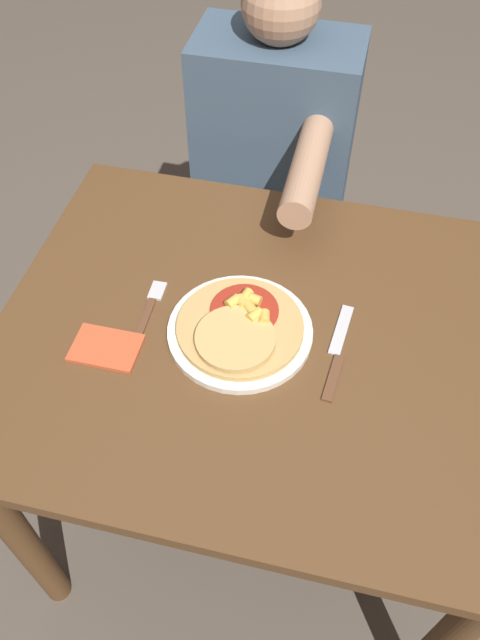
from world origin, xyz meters
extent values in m
plane|color=brown|center=(0.00, 0.00, 0.00)|extent=(8.00, 8.00, 0.00)
cube|color=brown|center=(0.00, 0.00, 0.75)|extent=(1.00, 0.82, 0.03)
cylinder|color=brown|center=(-0.44, -0.35, 0.37)|extent=(0.06, 0.06, 0.73)
cylinder|color=brown|center=(-0.44, 0.35, 0.37)|extent=(0.06, 0.06, 0.73)
cylinder|color=brown|center=(0.44, 0.35, 0.37)|extent=(0.06, 0.06, 0.73)
cylinder|color=silver|center=(-0.04, -0.01, 0.77)|extent=(0.27, 0.27, 0.01)
cylinder|color=tan|center=(-0.04, -0.01, 0.78)|extent=(0.23, 0.23, 0.01)
cylinder|color=#9E2819|center=(-0.04, 0.03, 0.79)|extent=(0.13, 0.13, 0.00)
cylinder|color=tan|center=(-0.04, -0.05, 0.80)|extent=(0.15, 0.15, 0.01)
cylinder|color=gold|center=(-0.03, 0.04, 0.80)|extent=(0.03, 0.02, 0.02)
cylinder|color=gold|center=(-0.03, 0.02, 0.80)|extent=(0.03, 0.03, 0.02)
cylinder|color=gold|center=(-0.05, 0.03, 0.80)|extent=(0.03, 0.03, 0.02)
cylinder|color=gold|center=(0.00, 0.01, 0.80)|extent=(0.02, 0.03, 0.02)
cylinder|color=gold|center=(-0.06, 0.03, 0.80)|extent=(0.03, 0.03, 0.02)
cylinder|color=gold|center=(-0.02, 0.01, 0.80)|extent=(0.03, 0.03, 0.02)
cylinder|color=gold|center=(-0.04, 0.05, 0.80)|extent=(0.03, 0.03, 0.02)
cube|color=brown|center=(-0.22, -0.03, 0.77)|extent=(0.02, 0.13, 0.00)
cube|color=silver|center=(-0.22, 0.05, 0.77)|extent=(0.03, 0.05, 0.00)
cube|color=brown|center=(0.14, -0.07, 0.77)|extent=(0.03, 0.10, 0.00)
cube|color=silver|center=(0.14, 0.04, 0.77)|extent=(0.03, 0.12, 0.00)
cube|color=#C6512D|center=(-0.27, -0.10, 0.77)|extent=(0.12, 0.09, 0.01)
cylinder|color=#2D2D38|center=(-0.19, 0.62, 0.25)|extent=(0.11, 0.11, 0.49)
cylinder|color=#2D2D38|center=(-0.01, 0.62, 0.25)|extent=(0.11, 0.11, 0.49)
cube|color=#3D5166|center=(-0.10, 0.62, 0.75)|extent=(0.38, 0.22, 0.51)
sphere|color=tan|center=(-0.10, 0.62, 1.08)|extent=(0.17, 0.17, 0.17)
cylinder|color=tan|center=(0.01, 0.36, 0.87)|extent=(0.07, 0.30, 0.07)
camera|label=1|loc=(0.12, -0.70, 1.68)|focal=35.00mm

